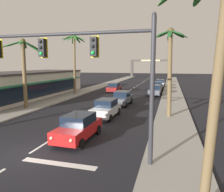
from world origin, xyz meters
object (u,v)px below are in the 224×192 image
Objects in this scene: sedan_parked_mid_kerb at (160,83)px; storefront_strip_left at (21,85)px; sedan_oncoming_far at (114,87)px; town_gateway_arch at (150,66)px; sedan_parked_nearest_kerb at (158,86)px; palm_right_second at (170,57)px; palm_left_second at (24,62)px; sedan_fifth_in_queue at (122,98)px; palm_left_third at (74,51)px; sedan_parked_far_kerb at (155,90)px; sedan_third_in_queue at (106,108)px; sedan_lead_at_stop_bar at (78,127)px; traffic_signal_mast at (74,58)px.

sedan_parked_mid_kerb is 28.02m from storefront_strip_left.
town_gateway_arch is (2.14, 44.16, 3.45)m from sedan_oncoming_far.
palm_right_second is at bearing -84.01° from sedan_parked_nearest_kerb.
town_gateway_arch is at bearing 98.93° from sedan_parked_mid_kerb.
storefront_strip_left is (-5.56, 6.42, -3.28)m from palm_left_second.
sedan_parked_nearest_kerb is 23.51m from storefront_strip_left.
palm_left_third is (-9.22, 6.52, 6.09)m from sedan_fifth_in_queue.
palm_left_second reaches higher than sedan_parked_nearest_kerb.
palm_left_third is at bearing -167.66° from sedan_parked_far_kerb.
sedan_third_in_queue is 1.00× the size of sedan_parked_far_kerb.
town_gateway_arch reaches higher than sedan_lead_at_stop_bar.
sedan_parked_far_kerb is (3.39, 15.53, 0.00)m from sedan_third_in_queue.
palm_left_second is 11.85m from palm_left_third.
sedan_fifth_in_queue is 1.01× the size of sedan_oncoming_far.
sedan_lead_at_stop_bar is 6.28m from sedan_third_in_queue.
sedan_third_in_queue is at bearing -6.49° from palm_left_second.
sedan_parked_far_kerb is at bearing -90.24° from sedan_parked_nearest_kerb.
sedan_parked_mid_kerb is 20.99m from palm_left_third.
sedan_parked_nearest_kerb is 6.45m from sedan_parked_mid_kerb.
palm_right_second is at bearing -42.24° from sedan_fifth_in_queue.
sedan_third_in_queue is at bearing 90.13° from sedan_lead_at_stop_bar.
traffic_signal_mast is at bearing -93.83° from sedan_parked_mid_kerb.
palm_right_second is (15.13, 0.22, 0.34)m from palm_left_second.
traffic_signal_mast reaches higher than sedan_parked_far_kerb.
palm_left_second is (-10.58, 9.94, 0.00)m from traffic_signal_mast.
sedan_parked_mid_kerb is at bearing 81.21° from sedan_fifth_in_queue.
sedan_fifth_in_queue is 12.83m from palm_left_third.
sedan_oncoming_far is (-3.95, 11.26, 0.00)m from sedan_fifth_in_queue.
palm_right_second is at bearing -85.67° from sedan_parked_mid_kerb.
sedan_parked_far_kerb is 19.87m from palm_left_second.
sedan_fifth_in_queue is 22.39m from sedan_parked_mid_kerb.
traffic_signal_mast reaches higher than town_gateway_arch.
traffic_signal_mast is 2.65× the size of sedan_oncoming_far.
sedan_parked_far_kerb is (7.23, -2.00, 0.00)m from sedan_oncoming_far.
sedan_parked_mid_kerb is (3.52, 34.69, 0.00)m from sedan_lead_at_stop_bar.
traffic_signal_mast is 23.22m from storefront_strip_left.
sedan_third_in_queue is 1.00× the size of sedan_fifth_in_queue.
sedan_third_in_queue is 0.31× the size of town_gateway_arch.
sedan_third_in_queue is at bearing -102.32° from sedan_parked_far_kerb.
storefront_strip_left is at bearing 137.62° from sedan_lead_at_stop_bar.
sedan_lead_at_stop_bar is 1.01× the size of sedan_oncoming_far.
sedan_fifth_in_queue is at bearing -35.27° from palm_left_third.
sedan_parked_mid_kerb is at bearing 64.43° from palm_left_second.
traffic_signal_mast is 2.64× the size of sedan_lead_at_stop_bar.
sedan_oncoming_far and sedan_parked_mid_kerb have the same top height.
sedan_oncoming_far is at bearing -124.15° from sedan_parked_mid_kerb.
sedan_fifth_in_queue is 55.55m from town_gateway_arch.
palm_left_third reaches higher than sedan_fifth_in_queue.
palm_left_third is 49.52m from town_gateway_arch.
sedan_parked_mid_kerb is 0.59× the size of palm_left_second.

